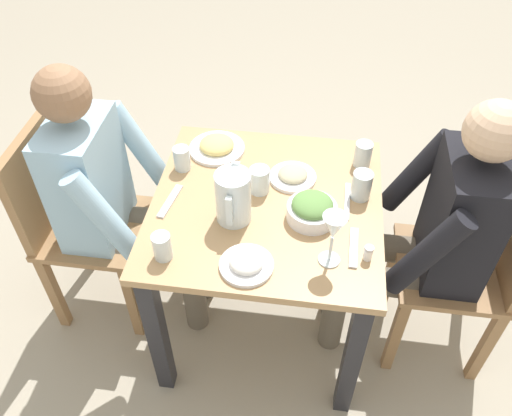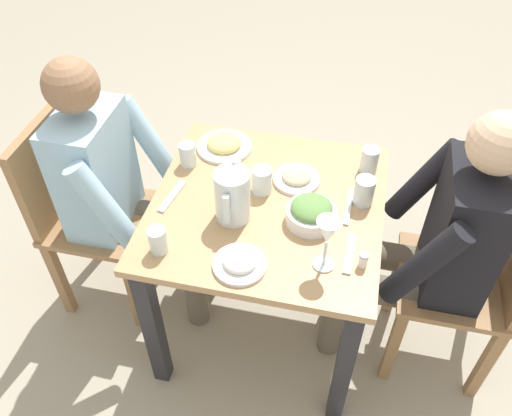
{
  "view_description": "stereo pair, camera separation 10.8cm",
  "coord_description": "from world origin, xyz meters",
  "px_view_note": "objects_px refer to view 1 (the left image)",
  "views": [
    {
      "loc": [
        1.33,
        0.15,
        2.01
      ],
      "look_at": [
        0.04,
        -0.03,
        0.73
      ],
      "focal_mm": 36.87,
      "sensor_mm": 36.0,
      "label": 1
    },
    {
      "loc": [
        1.31,
        0.25,
        2.01
      ],
      "look_at": [
        0.04,
        -0.03,
        0.73
      ],
      "focal_mm": 36.87,
      "sensor_mm": 36.0,
      "label": 2
    }
  ],
  "objects_px": {
    "chair_near": "(73,218)",
    "chair_far": "(476,262)",
    "water_glass_far_left": "(162,246)",
    "salt_shaker": "(368,253)",
    "water_glass_near_left": "(182,158)",
    "wine_glass": "(334,230)",
    "water_glass_far_right": "(259,180)",
    "water_pitcher": "(233,197)",
    "plate_yoghurt": "(246,263)",
    "diner_near": "(115,196)",
    "diner_far": "(429,230)",
    "water_glass_near_right": "(363,154)",
    "salad_bowl": "(312,209)",
    "plate_fries": "(217,146)",
    "plate_beans": "(293,176)",
    "water_glass_center": "(362,185)",
    "dining_table": "(266,229)"
  },
  "relations": [
    {
      "from": "water_glass_center",
      "to": "water_glass_far_right",
      "type": "relative_size",
      "value": 1.09
    },
    {
      "from": "plate_yoghurt",
      "to": "salt_shaker",
      "type": "bearing_deg",
      "value": 102.89
    },
    {
      "from": "water_glass_center",
      "to": "water_pitcher",
      "type": "bearing_deg",
      "value": -68.79
    },
    {
      "from": "diner_far",
      "to": "water_glass_near_right",
      "type": "bearing_deg",
      "value": -134.27
    },
    {
      "from": "plate_beans",
      "to": "water_glass_near_right",
      "type": "relative_size",
      "value": 1.78
    },
    {
      "from": "chair_far",
      "to": "diner_far",
      "type": "xyz_separation_m",
      "value": [
        -0.0,
        -0.2,
        0.15
      ]
    },
    {
      "from": "chair_near",
      "to": "water_glass_far_right",
      "type": "bearing_deg",
      "value": 92.12
    },
    {
      "from": "water_glass_near_left",
      "to": "water_glass_center",
      "type": "relative_size",
      "value": 0.86
    },
    {
      "from": "salad_bowl",
      "to": "diner_far",
      "type": "bearing_deg",
      "value": 99.73
    },
    {
      "from": "diner_near",
      "to": "salad_bowl",
      "type": "xyz_separation_m",
      "value": [
        0.09,
        0.74,
        0.11
      ]
    },
    {
      "from": "chair_far",
      "to": "water_glass_far_left",
      "type": "distance_m",
      "value": 1.15
    },
    {
      "from": "dining_table",
      "to": "plate_fries",
      "type": "bearing_deg",
      "value": -139.43
    },
    {
      "from": "chair_far",
      "to": "water_glass_near_right",
      "type": "relative_size",
      "value": 9.15
    },
    {
      "from": "diner_near",
      "to": "water_glass_near_left",
      "type": "bearing_deg",
      "value": 114.65
    },
    {
      "from": "salad_bowl",
      "to": "water_glass_far_left",
      "type": "xyz_separation_m",
      "value": [
        0.24,
        -0.45,
        0.0
      ]
    },
    {
      "from": "water_glass_far_right",
      "to": "wine_glass",
      "type": "distance_m",
      "value": 0.4
    },
    {
      "from": "chair_far",
      "to": "plate_yoghurt",
      "type": "xyz_separation_m",
      "value": [
        0.31,
        -0.81,
        0.24
      ]
    },
    {
      "from": "plate_fries",
      "to": "water_glass_near_left",
      "type": "xyz_separation_m",
      "value": [
        0.13,
        -0.11,
        0.03
      ]
    },
    {
      "from": "plate_yoghurt",
      "to": "water_glass_near_right",
      "type": "bearing_deg",
      "value": 147.19
    },
    {
      "from": "chair_far",
      "to": "plate_fries",
      "type": "height_order",
      "value": "chair_far"
    },
    {
      "from": "dining_table",
      "to": "wine_glass",
      "type": "height_order",
      "value": "wine_glass"
    },
    {
      "from": "plate_beans",
      "to": "plate_fries",
      "type": "distance_m",
      "value": 0.34
    },
    {
      "from": "diner_near",
      "to": "water_pitcher",
      "type": "relative_size",
      "value": 6.24
    },
    {
      "from": "chair_far",
      "to": "salt_shaker",
      "type": "height_order",
      "value": "chair_far"
    },
    {
      "from": "water_glass_far_left",
      "to": "salt_shaker",
      "type": "bearing_deg",
      "value": 97.06
    },
    {
      "from": "plate_fries",
      "to": "water_glass_far_left",
      "type": "bearing_deg",
      "value": -6.5
    },
    {
      "from": "plate_beans",
      "to": "plate_fries",
      "type": "height_order",
      "value": "plate_fries"
    },
    {
      "from": "salad_bowl",
      "to": "water_glass_far_left",
      "type": "distance_m",
      "value": 0.51
    },
    {
      "from": "plate_beans",
      "to": "diner_near",
      "type": "bearing_deg",
      "value": -80.72
    },
    {
      "from": "water_glass_near_left",
      "to": "wine_glass",
      "type": "height_order",
      "value": "wine_glass"
    },
    {
      "from": "plate_beans",
      "to": "plate_yoghurt",
      "type": "relative_size",
      "value": 1.01
    },
    {
      "from": "water_glass_near_left",
      "to": "wine_glass",
      "type": "bearing_deg",
      "value": 56.25
    },
    {
      "from": "water_pitcher",
      "to": "water_glass_near_left",
      "type": "bearing_deg",
      "value": -134.61
    },
    {
      "from": "diner_far",
      "to": "water_glass_far_right",
      "type": "height_order",
      "value": "diner_far"
    },
    {
      "from": "chair_near",
      "to": "chair_far",
      "type": "relative_size",
      "value": 1.0
    },
    {
      "from": "water_glass_near_right",
      "to": "wine_glass",
      "type": "relative_size",
      "value": 0.5
    },
    {
      "from": "water_glass_near_left",
      "to": "wine_glass",
      "type": "relative_size",
      "value": 0.47
    },
    {
      "from": "water_pitcher",
      "to": "plate_fries",
      "type": "bearing_deg",
      "value": -160.22
    },
    {
      "from": "chair_near",
      "to": "plate_fries",
      "type": "xyz_separation_m",
      "value": [
        -0.24,
        0.55,
        0.24
      ]
    },
    {
      "from": "diner_near",
      "to": "plate_yoghurt",
      "type": "distance_m",
      "value": 0.65
    },
    {
      "from": "plate_beans",
      "to": "salt_shaker",
      "type": "height_order",
      "value": "salt_shaker"
    },
    {
      "from": "chair_far",
      "to": "water_glass_near_left",
      "type": "relative_size",
      "value": 9.7
    },
    {
      "from": "chair_near",
      "to": "diner_far",
      "type": "xyz_separation_m",
      "value": [
        0.02,
        1.36,
        0.15
      ]
    },
    {
      "from": "chair_far",
      "to": "salad_bowl",
      "type": "bearing_deg",
      "value": -83.43
    },
    {
      "from": "water_glass_far_right",
      "to": "water_pitcher",
      "type": "bearing_deg",
      "value": -24.46
    },
    {
      "from": "diner_near",
      "to": "plate_yoghurt",
      "type": "relative_size",
      "value": 6.9
    },
    {
      "from": "water_glass_center",
      "to": "salt_shaker",
      "type": "height_order",
      "value": "water_glass_center"
    },
    {
      "from": "water_glass_near_left",
      "to": "salt_shaker",
      "type": "distance_m",
      "value": 0.77
    },
    {
      "from": "water_glass_center",
      "to": "water_glass_far_right",
      "type": "height_order",
      "value": "water_glass_center"
    },
    {
      "from": "plate_yoghurt",
      "to": "wine_glass",
      "type": "relative_size",
      "value": 0.88
    }
  ]
}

